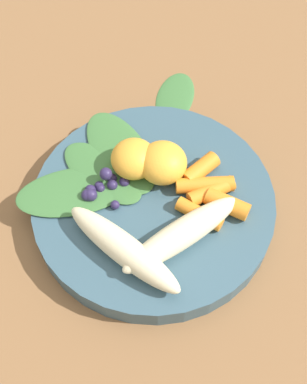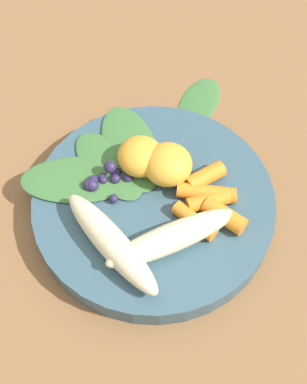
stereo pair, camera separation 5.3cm
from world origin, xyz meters
The scene contains 16 objects.
ground_plane centered at (0.00, 0.00, 0.00)m, with size 2.40×2.40×0.00m, color brown.
bowl centered at (0.00, 0.00, 0.01)m, with size 0.27×0.27×0.03m, color #385666.
banana_peeled_left centered at (0.03, -0.06, 0.04)m, with size 0.14×0.03×0.03m, color beige.
banana_peeled_right centered at (-0.03, -0.07, 0.04)m, with size 0.14×0.03×0.03m, color beige.
orange_segment_near centered at (-0.02, 0.04, 0.05)m, with size 0.05×0.05×0.04m, color #F4A833.
orange_segment_far centered at (0.01, 0.03, 0.05)m, with size 0.05×0.05×0.04m, color #F4A833.
carrot_front centered at (0.05, -0.03, 0.04)m, with size 0.02×0.02×0.05m, color orange.
carrot_mid_left centered at (0.08, -0.02, 0.04)m, with size 0.02×0.02×0.05m, color orange.
carrot_mid_right centered at (0.06, 0.00, 0.04)m, with size 0.02×0.02×0.05m, color orange.
carrot_rear centered at (0.06, 0.01, 0.04)m, with size 0.02×0.02×0.06m, color orange.
carrot_small centered at (0.05, 0.03, 0.04)m, with size 0.02×0.02×0.05m, color orange.
blueberry_pile centered at (-0.06, 0.01, 0.04)m, with size 0.05×0.05×0.03m.
kale_leaf_left centered at (-0.04, 0.06, 0.03)m, with size 0.13×0.06×0.01m, color #3D7038.
kale_leaf_right centered at (-0.06, 0.03, 0.03)m, with size 0.11×0.05×0.01m, color #3D7038.
kale_leaf_rear centered at (-0.09, 0.01, 0.03)m, with size 0.13×0.06×0.01m, color #3D7038.
kale_leaf_stray centered at (0.03, 0.18, 0.00)m, with size 0.09×0.05×0.01m, color #3D7038.
Camera 1 is at (-0.01, -0.29, 0.49)m, focal length 45.74 mm.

